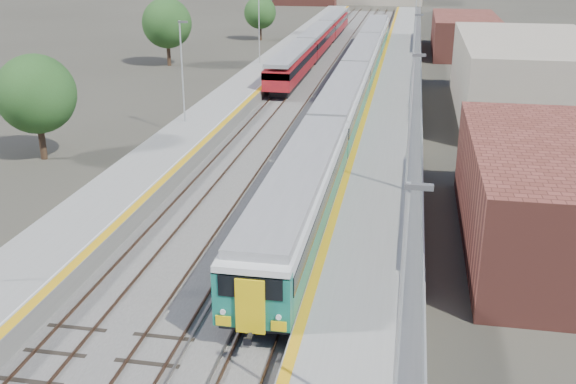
# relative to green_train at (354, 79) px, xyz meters

# --- Properties ---
(ground) EXTENTS (320.00, 320.00, 0.00)m
(ground) POSITION_rel_green_train_xyz_m (-1.50, 3.41, -2.24)
(ground) COLOR #47443A
(ground) RESTS_ON ground
(ballast_bed) EXTENTS (10.50, 155.00, 0.06)m
(ballast_bed) POSITION_rel_green_train_xyz_m (-3.75, 5.91, -2.21)
(ballast_bed) COLOR #565451
(ballast_bed) RESTS_ON ground
(tracks) EXTENTS (8.96, 160.00, 0.17)m
(tracks) POSITION_rel_green_train_xyz_m (-3.15, 7.59, -2.13)
(tracks) COLOR #4C3323
(tracks) RESTS_ON ground
(platform_right) EXTENTS (4.70, 155.00, 8.52)m
(platform_right) POSITION_rel_green_train_xyz_m (3.78, 5.90, -1.70)
(platform_right) COLOR slate
(platform_right) RESTS_ON ground
(platform_left) EXTENTS (4.30, 155.00, 8.52)m
(platform_left) POSITION_rel_green_train_xyz_m (-10.55, 5.90, -1.72)
(platform_left) COLOR slate
(platform_left) RESTS_ON ground
(green_train) EXTENTS (2.89, 80.38, 3.18)m
(green_train) POSITION_rel_green_train_xyz_m (0.00, 0.00, 0.00)
(green_train) COLOR black
(green_train) RESTS_ON ground
(red_train) EXTENTS (2.65, 53.74, 3.34)m
(red_train) POSITION_rel_green_train_xyz_m (-7.00, 25.90, -0.26)
(red_train) COLOR black
(red_train) RESTS_ON ground
(tree_a) EXTENTS (5.23, 5.23, 7.09)m
(tree_a) POSITION_rel_green_train_xyz_m (-19.19, -20.19, 2.23)
(tree_a) COLOR #382619
(tree_a) RESTS_ON ground
(tree_b) EXTENTS (5.74, 5.74, 7.77)m
(tree_b) POSITION_rel_green_train_xyz_m (-23.15, 15.70, 2.66)
(tree_b) COLOR #382619
(tree_b) RESTS_ON ground
(tree_c) EXTENTS (4.65, 4.65, 6.30)m
(tree_c) POSITION_rel_green_train_xyz_m (-17.18, 38.37, 1.73)
(tree_c) COLOR #382619
(tree_c) RESTS_ON ground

